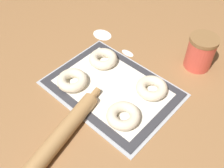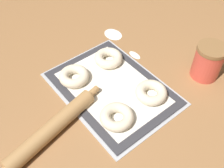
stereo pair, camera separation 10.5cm
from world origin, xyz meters
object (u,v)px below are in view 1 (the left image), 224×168
object	(u,v)px
bagel_front_left	(72,80)
bagel_back_right	(152,88)
bagel_front_right	(123,116)
baking_tray	(112,88)
flour_canister	(201,52)
bagel_back_left	(103,59)
rolling_pin	(60,136)

from	to	relation	value
bagel_front_left	bagel_back_right	xyz separation A→B (m)	(0.26, 0.18, 0.00)
bagel_front_right	bagel_back_right	size ratio (longest dim) A/B	1.00
baking_tray	flour_canister	world-z (taller)	flour_canister
baking_tray	bagel_back_right	distance (m)	0.16
bagel_back_left	bagel_back_right	distance (m)	0.26
rolling_pin	baking_tray	bearing A→B (deg)	95.89
bagel_front_right	bagel_back_right	distance (m)	0.18
bagel_back_left	rolling_pin	size ratio (longest dim) A/B	0.26
baking_tray	bagel_back_left	xyz separation A→B (m)	(-0.13, 0.08, 0.03)
flour_canister	rolling_pin	bearing A→B (deg)	-103.11
rolling_pin	bagel_back_left	bearing A→B (deg)	112.93
baking_tray	rolling_pin	size ratio (longest dim) A/B	1.08
bagel_front_left	bagel_back_right	world-z (taller)	same
baking_tray	bagel_back_right	bearing A→B (deg)	34.57
bagel_front_left	flour_canister	size ratio (longest dim) A/B	0.83
bagel_back_left	flour_canister	bearing A→B (deg)	41.36
bagel_back_right	bagel_front_left	bearing A→B (deg)	-144.97
baking_tray	bagel_front_right	xyz separation A→B (m)	(0.13, -0.09, 0.03)
bagel_front_left	rolling_pin	world-z (taller)	rolling_pin
flour_canister	baking_tray	bearing A→B (deg)	-116.93
bagel_front_right	bagel_back_left	bearing A→B (deg)	147.15
bagel_front_right	rolling_pin	distance (m)	0.23
bagel_front_left	rolling_pin	size ratio (longest dim) A/B	0.26
bagel_front_right	bagel_back_left	xyz separation A→B (m)	(-0.26, 0.17, 0.00)
rolling_pin	flour_canister	bearing A→B (deg)	76.89
baking_tray	flour_canister	size ratio (longest dim) A/B	3.39
bagel_back_left	bagel_back_right	xyz separation A→B (m)	(0.26, 0.01, 0.00)
bagel_back_right	rolling_pin	distance (m)	0.39
flour_canister	bagel_back_left	bearing A→B (deg)	-138.64
bagel_front_left	flour_canister	distance (m)	0.55
baking_tray	rolling_pin	distance (m)	0.29
bagel_front_left	flour_canister	xyz separation A→B (m)	(0.31, 0.45, 0.05)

